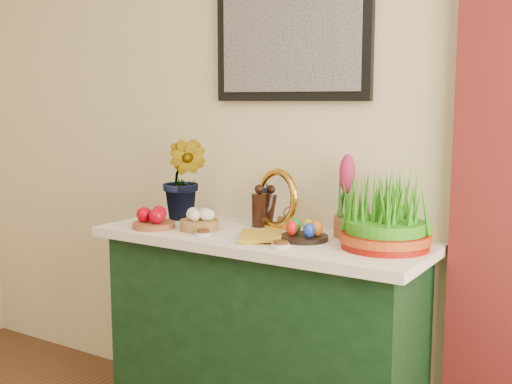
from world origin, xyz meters
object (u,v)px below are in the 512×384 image
at_px(sideboard, 262,342).
at_px(hyacinth_green, 184,165).
at_px(mirror, 277,200).
at_px(book, 240,235).
at_px(wheatgrass_sabzeh, 386,216).

height_order(sideboard, hyacinth_green, hyacinth_green).
bearing_deg(mirror, hyacinth_green, -175.23).
xyz_separation_m(sideboard, mirror, (-0.01, 0.12, 0.59)).
relative_size(sideboard, hyacinth_green, 2.59).
xyz_separation_m(mirror, book, (-0.02, -0.25, -0.11)).
distance_m(sideboard, wheatgrass_sabzeh, 0.78).
relative_size(hyacinth_green, mirror, 1.91).
bearing_deg(book, hyacinth_green, 125.63).
relative_size(sideboard, book, 6.02).
distance_m(hyacinth_green, mirror, 0.48).
bearing_deg(sideboard, wheatgrass_sabzeh, 2.84).
bearing_deg(hyacinth_green, book, -35.39).
relative_size(mirror, book, 1.22).
height_order(hyacinth_green, mirror, hyacinth_green).
xyz_separation_m(sideboard, hyacinth_green, (-0.47, 0.09, 0.72)).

